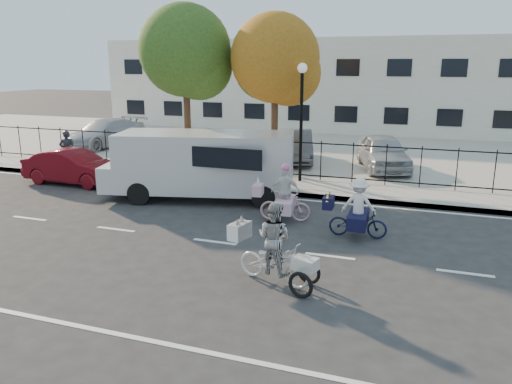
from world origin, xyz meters
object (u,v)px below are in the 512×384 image
at_px(bull_bike, 357,214).
at_px(pedestrian, 67,151).
at_px(zebra_trike, 274,252).
at_px(lot_car_b, 176,142).
at_px(red_sedan, 74,167).
at_px(lot_car_d, 383,152).
at_px(lamppost, 302,102).
at_px(lot_car_a, 105,133).
at_px(unicorn_bike, 284,200).
at_px(lot_car_c, 295,146).
at_px(white_van, 203,163).

relative_size(bull_bike, pedestrian, 1.02).
xyz_separation_m(zebra_trike, lot_car_b, (-8.70, 11.96, 0.12)).
bearing_deg(pedestrian, red_sedan, 98.69).
bearing_deg(lot_car_b, lot_car_d, -11.26).
height_order(lamppost, zebra_trike, lamppost).
xyz_separation_m(lot_car_a, lot_car_d, (14.48, -1.07, 0.00)).
height_order(unicorn_bike, pedestrian, pedestrian).
height_order(lamppost, unicorn_bike, lamppost).
distance_m(unicorn_bike, red_sedan, 9.00).
xyz_separation_m(bull_bike, red_sedan, (-11.03, 2.48, 0.02)).
xyz_separation_m(bull_bike, lot_car_b, (-9.91, 8.52, 0.16)).
bearing_deg(lot_car_c, lot_car_b, 167.37).
relative_size(unicorn_bike, bull_bike, 1.02).
relative_size(pedestrian, lot_car_b, 0.36).
bearing_deg(lot_car_d, lamppost, -148.02).
relative_size(unicorn_bike, pedestrian, 1.04).
bearing_deg(pedestrian, lamppost, 151.43).
height_order(lamppost, lot_car_c, lamppost).
bearing_deg(bull_bike, white_van, 66.45).
distance_m(bull_bike, red_sedan, 11.30).
relative_size(zebra_trike, red_sedan, 0.52).
xyz_separation_m(lamppost, bull_bike, (2.89, -5.18, -2.48)).
relative_size(bull_bike, lot_car_d, 0.40).
distance_m(lamppost, lot_car_b, 8.12).
bearing_deg(lot_car_c, lot_car_d, -22.69).
bearing_deg(lot_car_a, lot_car_b, -1.89).
relative_size(red_sedan, pedestrian, 2.36).
distance_m(bull_bike, pedestrian, 12.93).
bearing_deg(unicorn_bike, zebra_trike, -174.84).
distance_m(zebra_trike, lot_car_d, 11.89).
relative_size(bull_bike, lot_car_b, 0.37).
height_order(lamppost, white_van, lamppost).
xyz_separation_m(lamppost, lot_car_c, (-1.18, 3.68, -2.27)).
xyz_separation_m(pedestrian, lot_car_d, (12.20, 4.62, -0.11)).
height_order(zebra_trike, white_van, white_van).
bearing_deg(zebra_trike, lot_car_d, 9.37).
bearing_deg(lamppost, white_van, -130.96).
distance_m(white_van, pedestrian, 7.06).
bearing_deg(lot_car_c, lamppost, -88.19).
xyz_separation_m(unicorn_bike, pedestrian, (-10.15, 3.08, 0.35)).
xyz_separation_m(pedestrian, lot_car_a, (-2.27, 5.69, -0.12)).
height_order(white_van, lot_car_d, white_van).
relative_size(unicorn_bike, white_van, 0.26).
relative_size(lamppost, lot_car_b, 0.93).
distance_m(red_sedan, pedestrian, 1.89).
distance_m(lot_car_c, lot_car_d, 3.94).
relative_size(lamppost, lot_car_a, 0.87).
distance_m(zebra_trike, unicorn_bike, 4.25).
bearing_deg(white_van, unicorn_bike, -37.72).
height_order(unicorn_bike, bull_bike, unicorn_bike).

